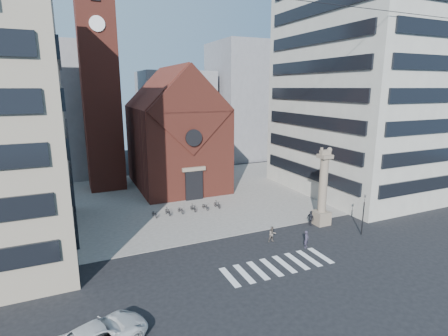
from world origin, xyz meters
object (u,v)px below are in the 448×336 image
(scooter_0, at_px, (155,214))
(lion_column, at_px, (323,194))
(white_car, at_px, (100,336))
(pedestrian_1, at_px, (272,234))
(pedestrian_0, at_px, (306,239))
(traffic_light, at_px, (363,214))
(pedestrian_2, at_px, (311,219))

(scooter_0, bearing_deg, lion_column, -39.81)
(white_car, xyz_separation_m, scooter_0, (7.78, 19.58, -0.34))
(pedestrian_1, bearing_deg, pedestrian_0, -39.51)
(lion_column, xyz_separation_m, traffic_light, (1.99, -4.00, -1.17))
(traffic_light, xyz_separation_m, pedestrian_1, (-9.40, 2.25, -1.49))
(lion_column, distance_m, pedestrian_2, 2.95)
(scooter_0, bearing_deg, traffic_light, -45.96)
(white_car, bearing_deg, traffic_light, -96.87)
(lion_column, relative_size, traffic_light, 2.02)
(white_car, distance_m, pedestrian_1, 18.71)
(scooter_0, bearing_deg, pedestrian_1, -61.05)
(white_car, relative_size, pedestrian_2, 3.29)
(traffic_light, distance_m, pedestrian_2, 5.44)
(white_car, distance_m, pedestrian_0, 19.95)
(pedestrian_1, relative_size, scooter_0, 1.03)
(pedestrian_0, distance_m, pedestrian_2, 5.56)
(traffic_light, relative_size, pedestrian_2, 2.47)
(white_car, height_order, pedestrian_0, pedestrian_0)
(white_car, xyz_separation_m, pedestrian_0, (19.07, 5.86, 0.05))
(white_car, distance_m, scooter_0, 21.08)
(lion_column, height_order, pedestrian_0, lion_column)
(lion_column, xyz_separation_m, pedestrian_0, (-5.13, -4.13, -2.61))
(white_car, relative_size, scooter_0, 3.68)
(pedestrian_0, bearing_deg, pedestrian_1, 101.35)
(traffic_light, bearing_deg, lion_column, 116.46)
(pedestrian_2, bearing_deg, pedestrian_0, 135.30)
(pedestrian_0, bearing_deg, scooter_0, 97.09)
(lion_column, height_order, pedestrian_1, lion_column)
(pedestrian_2, distance_m, scooter_0, 17.81)
(lion_column, relative_size, white_car, 1.52)
(traffic_light, relative_size, white_car, 0.75)
(traffic_light, xyz_separation_m, scooter_0, (-18.40, 13.59, -1.83))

